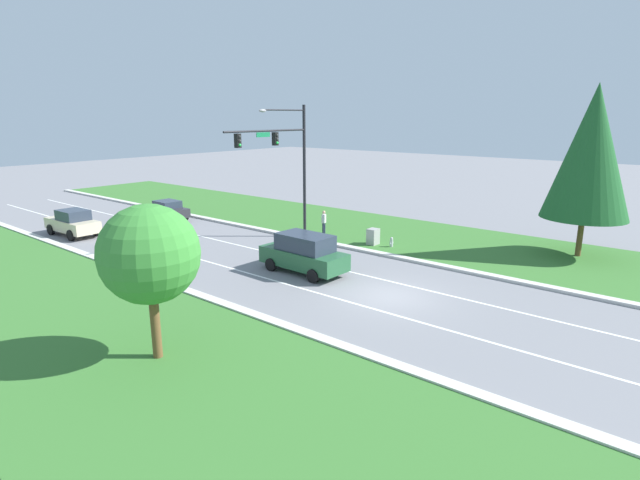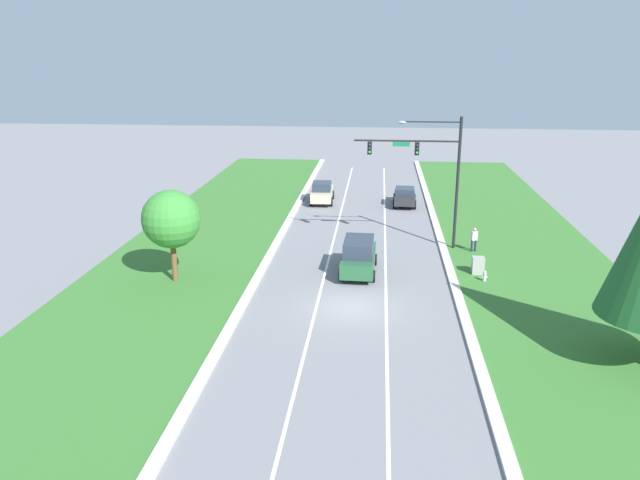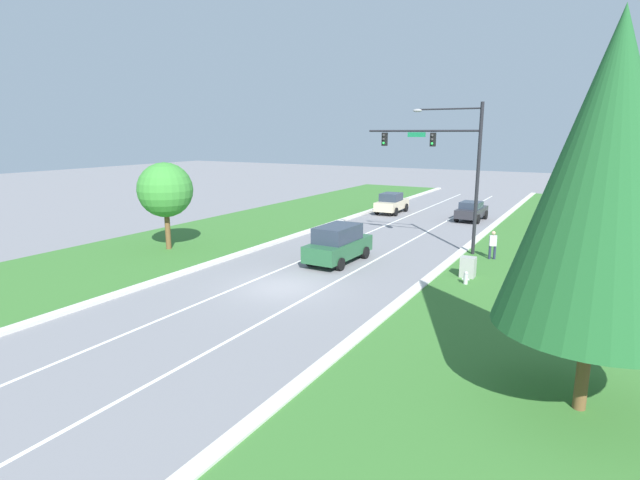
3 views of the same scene
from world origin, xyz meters
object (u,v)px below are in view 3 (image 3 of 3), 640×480
at_px(forest_suv, 338,244).
at_px(fire_hydrant, 466,279).
at_px(charcoal_sedan, 471,211).
at_px(pedestrian, 493,244).
at_px(champagne_sedan, 392,203).
at_px(conifer_near_right_tree, 607,175).
at_px(utility_cabinet, 468,268).
at_px(oak_near_left_tree, 165,190).
at_px(traffic_signal_mast, 447,156).

relative_size(forest_suv, fire_hydrant, 6.96).
relative_size(charcoal_sedan, pedestrian, 2.47).
relative_size(champagne_sedan, conifer_near_right_tree, 0.47).
bearing_deg(champagne_sedan, utility_cabinet, -59.82).
relative_size(fire_hydrant, oak_near_left_tree, 0.13).
height_order(utility_cabinet, oak_near_left_tree, oak_near_left_tree).
bearing_deg(oak_near_left_tree, forest_suv, 13.49).
xyz_separation_m(forest_suv, pedestrian, (7.38, 4.62, -0.12)).
bearing_deg(forest_suv, utility_cabinet, 3.88).
relative_size(forest_suv, champagne_sedan, 1.06).
distance_m(traffic_signal_mast, forest_suv, 8.30).
xyz_separation_m(champagne_sedan, utility_cabinet, (10.86, -17.46, -0.37)).
distance_m(charcoal_sedan, utility_cabinet, 17.42).
height_order(traffic_signal_mast, fire_hydrant, traffic_signal_mast).
bearing_deg(traffic_signal_mast, champagne_sedan, 123.21).
height_order(champagne_sedan, charcoal_sedan, champagne_sedan).
relative_size(traffic_signal_mast, pedestrian, 5.17).
relative_size(forest_suv, charcoal_sedan, 1.17).
distance_m(forest_suv, conifer_near_right_tree, 17.00).
xyz_separation_m(utility_cabinet, pedestrian, (0.34, 4.31, 0.39)).
distance_m(traffic_signal_mast, pedestrian, 5.72).
bearing_deg(forest_suv, conifer_near_right_tree, -38.76).
distance_m(utility_cabinet, fire_hydrant, 1.28).
xyz_separation_m(charcoal_sedan, pedestrian, (4.07, -12.70, 0.12)).
height_order(charcoal_sedan, fire_hydrant, charcoal_sedan).
distance_m(traffic_signal_mast, fire_hydrant, 8.74).
bearing_deg(forest_suv, charcoal_sedan, 80.50).
bearing_deg(traffic_signal_mast, charcoal_sedan, 94.91).
relative_size(champagne_sedan, pedestrian, 2.71).
bearing_deg(utility_cabinet, conifer_near_right_tree, -63.42).
relative_size(champagne_sedan, oak_near_left_tree, 0.86).
bearing_deg(utility_cabinet, oak_near_left_tree, -170.84).
bearing_deg(traffic_signal_mast, utility_cabinet, -61.59).
xyz_separation_m(utility_cabinet, oak_near_left_tree, (-17.46, -2.82, 3.15)).
bearing_deg(fire_hydrant, forest_suv, 172.71).
height_order(champagne_sedan, utility_cabinet, champagne_sedan).
bearing_deg(traffic_signal_mast, oak_near_left_tree, -152.11).
xyz_separation_m(charcoal_sedan, conifer_near_right_tree, (9.12, -27.78, 5.26)).
bearing_deg(forest_suv, traffic_signal_mast, 52.06).
xyz_separation_m(charcoal_sedan, utility_cabinet, (3.73, -17.01, -0.27)).
bearing_deg(conifer_near_right_tree, utility_cabinet, 116.58).
bearing_deg(fire_hydrant, pedestrian, 88.59).
xyz_separation_m(forest_suv, conifer_near_right_tree, (12.43, -10.45, 5.02)).
distance_m(utility_cabinet, conifer_near_right_tree, 13.25).
bearing_deg(champagne_sedan, traffic_signal_mast, -58.49).
bearing_deg(fire_hydrant, charcoal_sedan, 102.17).
bearing_deg(utility_cabinet, pedestrian, 85.48).
distance_m(champagne_sedan, pedestrian, 17.28).
xyz_separation_m(champagne_sedan, pedestrian, (11.20, -13.16, 0.02)).
xyz_separation_m(traffic_signal_mast, oak_near_left_tree, (-14.76, -7.81, -2.04)).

